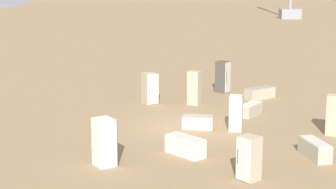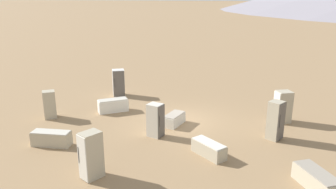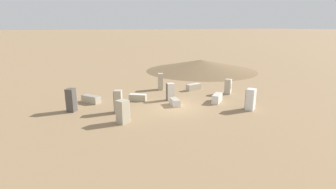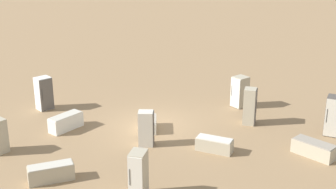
# 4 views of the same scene
# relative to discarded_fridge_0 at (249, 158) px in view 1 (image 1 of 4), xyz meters

# --- Properties ---
(ground_plane) EXTENTS (1000.00, 1000.00, 0.00)m
(ground_plane) POSITION_rel_discarded_fridge_0_xyz_m (7.13, 2.11, -0.79)
(ground_plane) COLOR #937551
(discarded_fridge_0) EXTENTS (0.91, 0.91, 1.57)m
(discarded_fridge_0) POSITION_rel_discarded_fridge_0_xyz_m (0.00, 0.00, 0.00)
(discarded_fridge_0) COLOR #B2A88E
(discarded_fridge_0) RESTS_ON ground_plane
(discarded_fridge_1) EXTENTS (0.83, 0.84, 1.89)m
(discarded_fridge_1) POSITION_rel_discarded_fridge_0_xyz_m (12.01, 1.48, 0.16)
(discarded_fridge_1) COLOR #B2A88E
(discarded_fridge_1) RESTS_ON ground_plane
(discarded_fridge_2) EXTENTS (1.68, 1.94, 0.67)m
(discarded_fridge_2) POSITION_rel_discarded_fridge_0_xyz_m (13.67, -2.43, -0.45)
(discarded_fridge_2) COLOR #B2A88E
(discarded_fridge_2) RESTS_ON ground_plane
(discarded_fridge_3) EXTENTS (1.70, 1.39, 0.63)m
(discarded_fridge_3) POSITION_rel_discarded_fridge_0_xyz_m (9.48, -1.33, -0.47)
(discarded_fridge_3) COLOR #B2A88E
(discarded_fridge_3) RESTS_ON ground_plane
(discarded_fridge_4) EXTENTS (1.03, 0.99, 1.73)m
(discarded_fridge_4) POSITION_rel_discarded_fridge_0_xyz_m (12.24, 3.97, 0.08)
(discarded_fridge_4) COLOR #B2A88E
(discarded_fridge_4) RESTS_ON ground_plane
(discarded_fridge_5) EXTENTS (1.04, 1.02, 1.82)m
(discarded_fridge_5) POSITION_rel_discarded_fridge_0_xyz_m (1.49, 5.21, 0.12)
(discarded_fridge_5) COLOR white
(discarded_fridge_5) RESTS_ON ground_plane
(discarded_fridge_6) EXTENTS (0.80, 0.70, 1.65)m
(discarded_fridge_6) POSITION_rel_discarded_fridge_0_xyz_m (6.55, -0.25, 0.04)
(discarded_fridge_6) COLOR beige
(discarded_fridge_6) RESTS_ON ground_plane
(discarded_fridge_7) EXTENTS (1.87, 0.98, 0.69)m
(discarded_fridge_7) POSITION_rel_discarded_fridge_0_xyz_m (2.49, -2.91, -0.44)
(discarded_fridge_7) COLOR #B2A88E
(discarded_fridge_7) RESTS_ON ground_plane
(discarded_fridge_8) EXTENTS (0.86, 1.49, 0.60)m
(discarded_fridge_8) POSITION_rel_discarded_fridge_0_xyz_m (6.89, 1.49, -0.48)
(discarded_fridge_8) COLOR silver
(discarded_fridge_8) RESTS_ON ground_plane
(discarded_fridge_9) EXTENTS (0.81, 0.94, 1.84)m
(discarded_fridge_9) POSITION_rel_discarded_fridge_0_xyz_m (5.79, -4.62, 0.13)
(discarded_fridge_9) COLOR #B2A88E
(discarded_fridge_9) RESTS_ON ground_plane
(discarded_fridge_10) EXTENTS (1.72, 1.66, 0.77)m
(discarded_fridge_10) POSITION_rel_discarded_fridge_0_xyz_m (2.79, 2.16, -0.40)
(discarded_fridge_10) COLOR silver
(discarded_fridge_10) RESTS_ON ground_plane
(discarded_fridge_11) EXTENTS (0.95, 0.98, 1.95)m
(discarded_fridge_11) POSITION_rel_discarded_fridge_0_xyz_m (15.50, -0.40, 0.19)
(discarded_fridge_11) COLOR #4C4742
(discarded_fridge_11) RESTS_ON ground_plane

